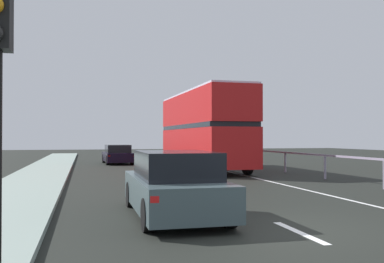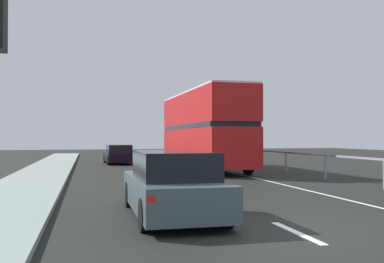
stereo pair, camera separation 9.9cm
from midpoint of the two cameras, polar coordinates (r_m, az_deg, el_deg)
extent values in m
cube|color=black|center=(8.95, 12.48, -12.63)|extent=(75.28, 120.00, 0.10)
cube|color=silver|center=(8.64, 13.54, -12.70)|extent=(0.16, 1.99, 0.01)
cube|color=silver|center=(12.47, 4.45, -9.03)|extent=(0.16, 1.99, 0.01)
cube|color=silver|center=(16.50, -0.21, -7.02)|extent=(0.16, 1.99, 0.01)
cube|color=silver|center=(20.60, -3.01, -5.78)|extent=(0.16, 1.99, 0.01)
cube|color=silver|center=(24.74, -4.87, -4.95)|extent=(0.16, 1.99, 0.01)
cube|color=silver|center=(28.90, -6.19, -4.35)|extent=(0.16, 1.99, 0.01)
cube|color=silver|center=(33.08, -7.18, -3.90)|extent=(0.16, 1.99, 0.01)
cube|color=silver|center=(37.27, -7.94, -3.55)|extent=(0.16, 1.99, 0.01)
cube|color=silver|center=(18.46, 9.56, -6.35)|extent=(0.12, 46.00, 0.01)
cube|color=gray|center=(19.63, 16.87, -3.00)|extent=(0.08, 42.00, 0.08)
cylinder|color=gray|center=(16.50, 23.71, -5.17)|extent=(0.10, 0.10, 1.03)
cylinder|color=gray|center=(19.66, 16.87, -4.49)|extent=(0.10, 0.10, 1.03)
cylinder|color=gray|center=(23.02, 11.99, -3.97)|extent=(0.10, 0.10, 1.03)
cylinder|color=gray|center=(26.50, 8.37, -3.56)|extent=(0.10, 0.10, 1.03)
cylinder|color=gray|center=(30.06, 5.60, -3.24)|extent=(0.10, 0.10, 1.03)
cylinder|color=gray|center=(33.68, 3.42, -2.98)|extent=(0.10, 0.10, 1.03)
cylinder|color=gray|center=(37.34, 1.67, -2.77)|extent=(0.10, 0.10, 1.03)
cube|color=red|center=(24.61, 1.33, -1.91)|extent=(2.64, 10.92, 1.93)
cube|color=black|center=(24.61, 1.33, 0.62)|extent=(2.65, 10.49, 0.24)
cube|color=red|center=(24.66, 1.33, 2.89)|extent=(2.64, 10.92, 1.72)
cube|color=silver|center=(24.73, 1.33, 4.99)|extent=(2.59, 10.70, 0.10)
cube|color=black|center=(29.84, -1.61, -1.53)|extent=(2.19, 0.08, 1.35)
cube|color=yellow|center=(29.91, -1.61, 3.06)|extent=(1.46, 0.07, 0.28)
cylinder|color=black|center=(28.28, -3.16, -3.42)|extent=(0.30, 1.01, 1.00)
cylinder|color=black|center=(28.82, 1.19, -3.38)|extent=(0.30, 1.01, 1.00)
cylinder|color=black|center=(20.65, 1.37, -4.39)|extent=(0.30, 1.01, 1.00)
cylinder|color=black|center=(21.39, 7.12, -4.26)|extent=(0.30, 1.01, 1.00)
cube|color=#415457|center=(10.05, -2.69, -7.98)|extent=(1.79, 4.49, 0.70)
cube|color=black|center=(9.77, -2.43, -4.37)|extent=(1.58, 2.47, 0.59)
cube|color=red|center=(7.72, -5.31, -8.83)|extent=(0.16, 0.06, 0.12)
cube|color=red|center=(8.11, 6.01, -8.44)|extent=(0.16, 0.06, 0.12)
cylinder|color=black|center=(11.47, -8.26, -8.15)|extent=(0.20, 0.64, 0.64)
cylinder|color=black|center=(11.75, -0.24, -7.98)|extent=(0.20, 0.64, 0.64)
cylinder|color=black|center=(8.43, -6.15, -10.82)|extent=(0.20, 0.64, 0.64)
cylinder|color=black|center=(8.80, 4.62, -10.40)|extent=(0.20, 0.64, 0.64)
cube|color=black|center=(30.39, -9.83, -3.27)|extent=(1.95, 4.20, 0.60)
cube|color=black|center=(30.17, -9.78, -2.22)|extent=(1.65, 2.34, 0.52)
cube|color=red|center=(28.28, -10.91, -3.15)|extent=(0.16, 0.07, 0.12)
cube|color=red|center=(28.48, -7.79, -3.14)|extent=(0.16, 0.07, 0.12)
cylinder|color=black|center=(31.67, -11.56, -3.46)|extent=(0.23, 0.65, 0.64)
cylinder|color=black|center=(31.85, -8.70, -3.45)|extent=(0.23, 0.65, 0.64)
cylinder|color=black|center=(28.96, -11.08, -3.71)|extent=(0.23, 0.65, 0.64)
cylinder|color=black|center=(29.16, -7.95, -3.69)|extent=(0.23, 0.65, 0.64)
camera|label=1|loc=(0.05, -90.16, 0.00)|focal=40.77mm
camera|label=2|loc=(0.05, 89.84, 0.00)|focal=40.77mm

